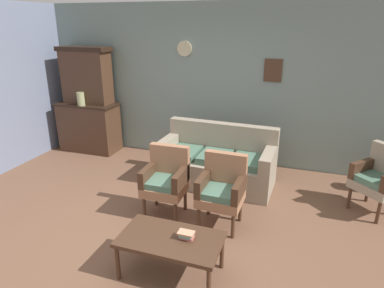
% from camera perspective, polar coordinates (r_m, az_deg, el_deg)
% --- Properties ---
extents(ground_plane, '(7.68, 7.68, 0.00)m').
position_cam_1_polar(ground_plane, '(4.04, -5.88, -16.05)').
color(ground_plane, brown).
extents(wall_back_with_decor, '(6.40, 0.09, 2.70)m').
position_cam_1_polar(wall_back_with_decor, '(5.84, 4.56, 9.98)').
color(wall_back_with_decor, gray).
rests_on(wall_back_with_decor, ground).
extents(side_cabinet, '(1.16, 0.55, 0.93)m').
position_cam_1_polar(side_cabinet, '(6.76, -17.14, 2.83)').
color(side_cabinet, '#472D1E').
rests_on(side_cabinet, ground).
extents(cabinet_upper_hutch, '(0.99, 0.38, 1.03)m').
position_cam_1_polar(cabinet_upper_hutch, '(6.61, -17.63, 11.19)').
color(cabinet_upper_hutch, '#472D1E').
rests_on(cabinet_upper_hutch, side_cabinet).
extents(vase_on_cabinet, '(0.14, 0.14, 0.24)m').
position_cam_1_polar(vase_on_cabinet, '(6.47, -18.48, 7.32)').
color(vase_on_cabinet, tan).
rests_on(vase_on_cabinet, side_cabinet).
extents(floral_couch, '(1.77, 0.87, 0.90)m').
position_cam_1_polar(floral_couch, '(5.16, 4.22, -3.32)').
color(floral_couch, gray).
rests_on(floral_couch, ground).
extents(armchair_near_cabinet, '(0.53, 0.50, 0.90)m').
position_cam_1_polar(armchair_near_cabinet, '(4.30, -4.47, -5.87)').
color(armchair_near_cabinet, '#9E6B4C').
rests_on(armchair_near_cabinet, ground).
extents(armchair_near_couch_end, '(0.53, 0.50, 0.90)m').
position_cam_1_polar(armchair_near_couch_end, '(4.07, 5.14, -7.48)').
color(armchair_near_couch_end, '#9E6B4C').
rests_on(armchair_near_couch_end, ground).
extents(wingback_chair_by_fireplace, '(0.71, 0.71, 0.90)m').
position_cam_1_polar(wingback_chair_by_fireplace, '(4.95, 29.49, -4.95)').
color(wingback_chair_by_fireplace, gray).
rests_on(wingback_chair_by_fireplace, ground).
extents(coffee_table, '(1.00, 0.56, 0.42)m').
position_cam_1_polar(coffee_table, '(3.38, -3.69, -16.30)').
color(coffee_table, '#472D1E').
rests_on(coffee_table, ground).
extents(book_stack_on_table, '(0.16, 0.10, 0.07)m').
position_cam_1_polar(book_stack_on_table, '(3.31, -1.01, -15.32)').
color(book_stack_on_table, '#D8776E').
rests_on(book_stack_on_table, coffee_table).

